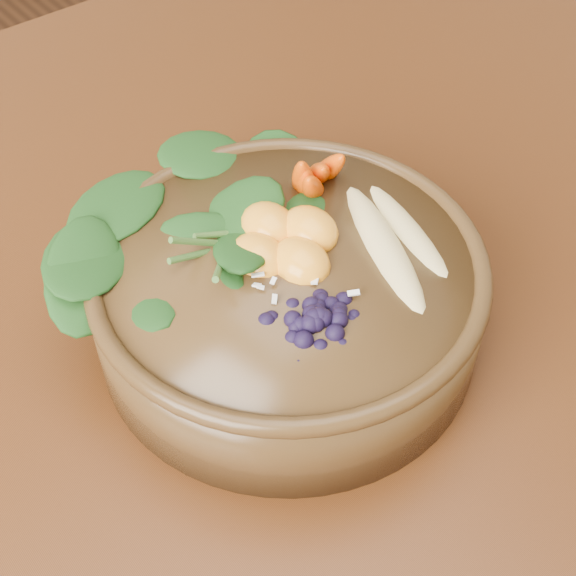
# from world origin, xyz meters

# --- Properties ---
(dining_table) EXTENTS (1.60, 0.90, 0.75)m
(dining_table) POSITION_xyz_m (0.00, 0.00, 0.66)
(dining_table) COLOR #331C0C
(dining_table) RESTS_ON ground
(stoneware_bowl) EXTENTS (0.33, 0.33, 0.07)m
(stoneware_bowl) POSITION_xyz_m (-0.08, -0.05, 0.78)
(stoneware_bowl) COLOR #4A341B
(stoneware_bowl) RESTS_ON dining_table
(kale_heap) EXTENTS (0.21, 0.20, 0.04)m
(kale_heap) POSITION_xyz_m (-0.10, 0.02, 0.84)
(kale_heap) COLOR #1D4819
(kale_heap) RESTS_ON stoneware_bowl
(carrot_cluster) EXTENTS (0.07, 0.07, 0.07)m
(carrot_cluster) POSITION_xyz_m (-0.01, -0.00, 0.85)
(carrot_cluster) COLOR #EC4500
(carrot_cluster) RESTS_ON stoneware_bowl
(banana_halves) EXTENTS (0.09, 0.13, 0.02)m
(banana_halves) POSITION_xyz_m (-0.01, -0.07, 0.83)
(banana_halves) COLOR #E0CC84
(banana_halves) RESTS_ON stoneware_bowl
(mandarin_cluster) EXTENTS (0.10, 0.10, 0.03)m
(mandarin_cluster) POSITION_xyz_m (-0.07, -0.03, 0.83)
(mandarin_cluster) COLOR orange
(mandarin_cluster) RESTS_ON stoneware_bowl
(blueberry_pile) EXTENTS (0.14, 0.13, 0.03)m
(blueberry_pile) POSITION_xyz_m (-0.10, -0.09, 0.83)
(blueberry_pile) COLOR black
(blueberry_pile) RESTS_ON stoneware_bowl
(coconut_flakes) EXTENTS (0.10, 0.09, 0.01)m
(coconut_flakes) POSITION_xyz_m (-0.09, -0.06, 0.82)
(coconut_flakes) COLOR white
(coconut_flakes) RESTS_ON stoneware_bowl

